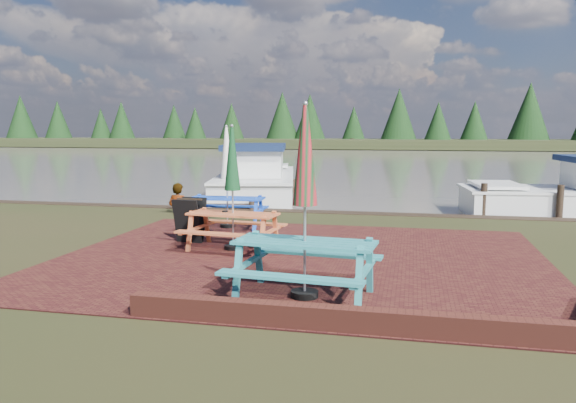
# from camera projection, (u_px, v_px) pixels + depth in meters

# --- Properties ---
(ground) EXTENTS (120.00, 120.00, 0.00)m
(ground) POSITION_uv_depth(u_px,v_px,m) (289.00, 272.00, 9.53)
(ground) COLOR black
(ground) RESTS_ON ground
(paving) EXTENTS (9.00, 7.50, 0.02)m
(paving) POSITION_uv_depth(u_px,v_px,m) (301.00, 259.00, 10.50)
(paving) COLOR #341110
(paving) RESTS_ON ground
(brick_wall) EXTENTS (6.21, 1.79, 0.30)m
(brick_wall) POSITION_uv_depth(u_px,v_px,m) (420.00, 320.00, 6.71)
(brick_wall) COLOR #4C1E16
(brick_wall) RESTS_ON ground
(water) EXTENTS (120.00, 60.00, 0.02)m
(water) POSITION_uv_depth(u_px,v_px,m) (387.00, 159.00, 45.35)
(water) COLOR #4D4A42
(water) RESTS_ON ground
(far_treeline) EXTENTS (120.00, 10.00, 8.10)m
(far_treeline) POSITION_uv_depth(u_px,v_px,m) (398.00, 122.00, 73.01)
(far_treeline) COLOR black
(far_treeline) RESTS_ON ground
(picnic_table_teal) EXTENTS (2.15, 1.95, 2.77)m
(picnic_table_teal) POSITION_uv_depth(u_px,v_px,m) (305.00, 232.00, 7.95)
(picnic_table_teal) COLOR teal
(picnic_table_teal) RESTS_ON ground
(picnic_table_red) EXTENTS (1.95, 1.77, 2.48)m
(picnic_table_red) POSITION_uv_depth(u_px,v_px,m) (233.00, 207.00, 11.19)
(picnic_table_red) COLOR #BE5C30
(picnic_table_red) RESTS_ON ground
(picnic_table_blue) EXTENTS (1.90, 1.71, 2.48)m
(picnic_table_blue) POSITION_uv_depth(u_px,v_px,m) (227.00, 193.00, 13.71)
(picnic_table_blue) COLOR #1845B7
(picnic_table_blue) RESTS_ON ground
(chalkboard) EXTENTS (0.61, 0.62, 0.95)m
(chalkboard) POSITION_uv_depth(u_px,v_px,m) (190.00, 220.00, 11.97)
(chalkboard) COLOR black
(chalkboard) RESTS_ON ground
(jetty) EXTENTS (1.76, 9.08, 1.00)m
(jetty) POSITION_uv_depth(u_px,v_px,m) (263.00, 190.00, 21.19)
(jetty) COLOR black
(jetty) RESTS_ON ground
(boat_jetty) EXTENTS (4.27, 8.26, 2.28)m
(boat_jetty) POSITION_uv_depth(u_px,v_px,m) (257.00, 182.00, 20.82)
(boat_jetty) COLOR silver
(boat_jetty) RESTS_ON ground
(person) EXTENTS (0.68, 0.49, 1.74)m
(person) POSITION_uv_depth(u_px,v_px,m) (178.00, 183.00, 16.07)
(person) COLOR gray
(person) RESTS_ON ground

